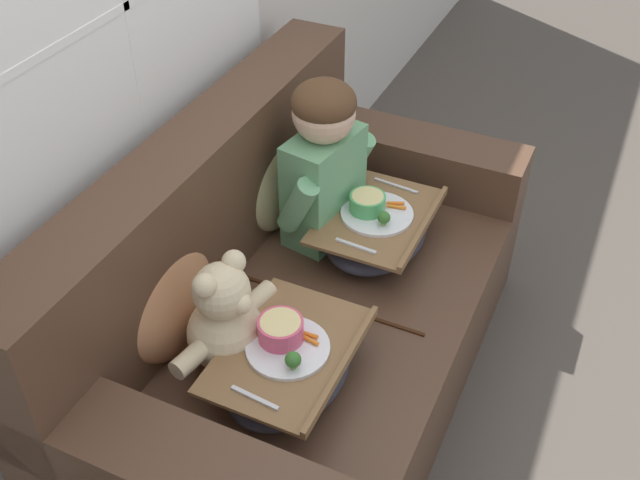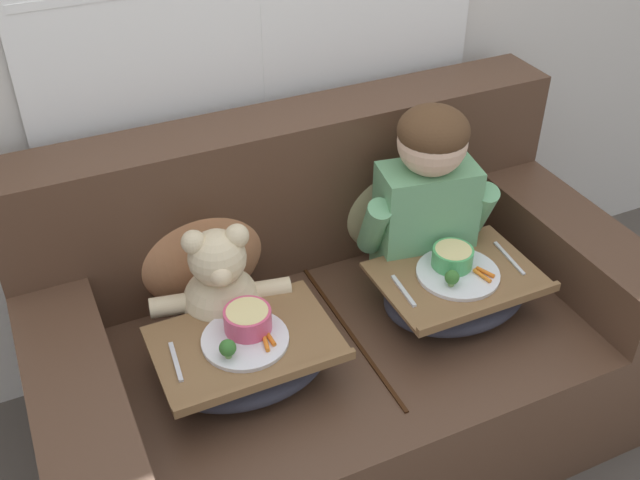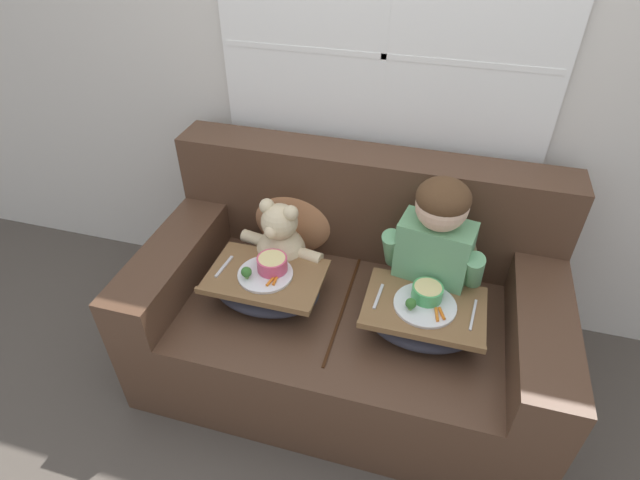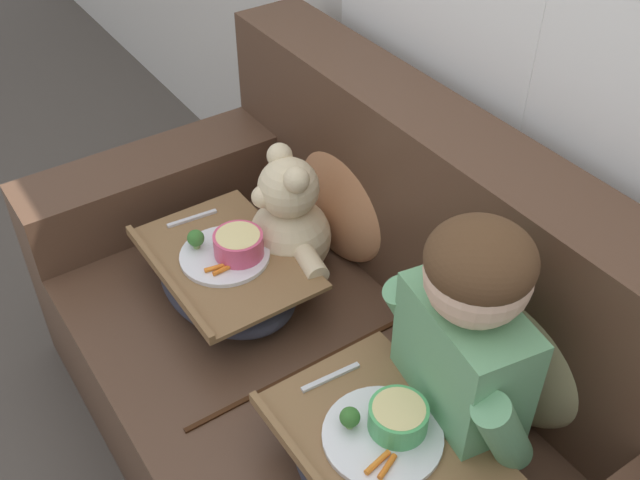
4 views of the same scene
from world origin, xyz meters
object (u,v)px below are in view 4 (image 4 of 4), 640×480
child_figure (467,334)px  lap_tray_child (381,455)px  throw_pillow_behind_teddy (349,190)px  couch (348,377)px  lap_tray_teddy (227,274)px  throw_pillow_behind_child (525,339)px  teddy_bear (288,224)px

child_figure → lap_tray_child: child_figure is taller
throw_pillow_behind_teddy → child_figure: bearing=-16.3°
couch → throw_pillow_behind_teddy: couch is taller
couch → throw_pillow_behind_teddy: bearing=145.1°
throw_pillow_behind_teddy → child_figure: 0.71m
child_figure → lap_tray_teddy: (-0.67, -0.20, -0.25)m
throw_pillow_behind_child → teddy_bear: 0.70m
throw_pillow_behind_teddy → lap_tray_teddy: bearing=-89.9°
couch → throw_pillow_behind_child: size_ratio=4.22×
child_figure → lap_tray_child: size_ratio=1.25×
throw_pillow_behind_teddy → teddy_bear: (-0.00, -0.20, -0.03)m
teddy_bear → couch: bearing=-5.8°
throw_pillow_behind_teddy → child_figure: size_ratio=0.72×
teddy_bear → lap_tray_child: teddy_bear is taller
couch → lap_tray_child: (0.34, -0.16, 0.19)m
couch → throw_pillow_behind_teddy: 0.51m
couch → teddy_bear: (-0.34, 0.03, 0.27)m
child_figure → lap_tray_child: bearing=-90.0°
throw_pillow_behind_child → throw_pillow_behind_teddy: size_ratio=0.99×
throw_pillow_behind_child → child_figure: bearing=-90.1°
throw_pillow_behind_child → teddy_bear: (-0.67, -0.20, -0.03)m
couch → lap_tray_teddy: bearing=-154.5°
throw_pillow_behind_teddy → lap_tray_teddy: (0.00, -0.39, -0.12)m
couch → lap_tray_teddy: size_ratio=3.65×
lap_tray_child → lap_tray_teddy: 0.67m
throw_pillow_behind_child → throw_pillow_behind_teddy: bearing=180.0°
child_figure → lap_tray_teddy: 0.74m
throw_pillow_behind_child → lap_tray_child: 0.41m
teddy_bear → lap_tray_teddy: (0.00, -0.19, -0.08)m
teddy_bear → lap_tray_teddy: teddy_bear is taller
teddy_bear → lap_tray_child: (0.67, -0.19, -0.08)m
teddy_bear → throw_pillow_behind_teddy: bearing=89.7°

